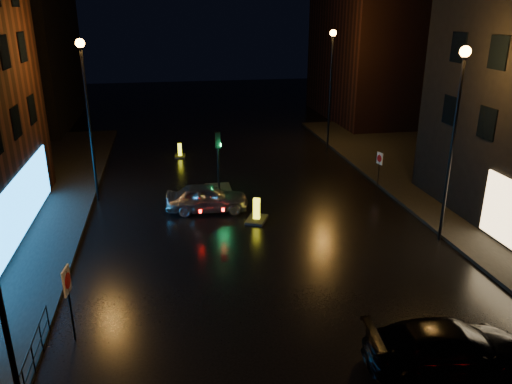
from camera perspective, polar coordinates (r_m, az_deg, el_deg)
ground at (r=16.26m, az=5.98°, el=-16.69°), size 120.00×120.00×0.00m
building_far_left at (r=48.99m, az=-25.62°, el=15.17°), size 8.00×16.00×14.00m
building_far_right at (r=48.42m, az=13.11°, el=15.33°), size 8.00×14.00×12.00m
street_lamp_lfar at (r=27.01m, az=-18.84°, el=10.30°), size 0.44×0.44×8.37m
street_lamp_rnear at (r=22.22m, az=21.90°, el=7.97°), size 0.44×0.44×8.37m
street_lamp_rfar at (r=36.59m, az=8.59°, el=13.48°), size 0.44×0.44×8.37m
traffic_signal at (r=28.11m, az=-4.26°, el=1.01°), size 1.40×2.40×3.45m
guard_railing at (r=15.09m, az=-25.09°, el=-18.62°), size 0.05×6.04×1.00m
silver_hatchback at (r=25.43m, az=-5.61°, el=-0.65°), size 4.27×2.01×1.41m
dark_sedan at (r=15.80m, az=21.22°, el=-16.24°), size 4.99×2.42×1.40m
bollard_near at (r=24.30m, az=0.07°, el=-2.73°), size 1.35×1.57×1.16m
bollard_far at (r=35.25m, az=-8.68°, el=4.33°), size 0.81×1.14×0.95m
road_sign_left at (r=16.23m, az=-20.73°, el=-10.13°), size 0.14×0.61×2.52m
road_sign_right at (r=29.24m, az=13.93°, el=3.41°), size 0.16×0.50×2.09m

